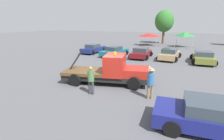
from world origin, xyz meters
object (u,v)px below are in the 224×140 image
object	(u,v)px
person_at_hood	(91,78)
parked_car_teal	(114,51)
tow_truck	(111,71)
foreground_car	(216,117)
tree_left	(164,21)
parked_car_olive	(203,57)
parked_car_navy	(93,49)
parked_car_maroon	(141,53)
traffic_cone	(149,69)
person_near_truck	(151,81)
canopy_tent_green	(185,34)
parked_car_tan	(169,54)
canopy_tent_red	(149,35)

from	to	relation	value
person_at_hood	parked_car_teal	bearing A→B (deg)	15.62
tow_truck	foreground_car	xyz separation A→B (m)	(6.44, -3.58, -0.27)
tree_left	parked_car_olive	bearing A→B (deg)	-67.53
parked_car_navy	parked_car_maroon	bearing A→B (deg)	-94.96
person_at_hood	traffic_cone	bearing A→B (deg)	-18.87
tree_left	traffic_cone	bearing A→B (deg)	-82.89
person_near_truck	canopy_tent_green	distance (m)	26.00
parked_car_navy	parked_car_tan	xyz separation A→B (m)	(11.05, -0.22, 0.00)
parked_car_navy	traffic_cone	bearing A→B (deg)	-123.68
parked_car_teal	tree_left	distance (m)	19.45
parked_car_olive	tree_left	world-z (taller)	tree_left
parked_car_teal	canopy_tent_green	bearing A→B (deg)	-19.87
person_at_hood	tree_left	bearing A→B (deg)	-1.02
canopy_tent_green	traffic_cone	bearing A→B (deg)	-94.39
tree_left	parked_car_navy	bearing A→B (deg)	-112.00
parked_car_navy	parked_car_olive	xyz separation A→B (m)	(14.72, -0.64, 0.00)
tow_truck	traffic_cone	bearing A→B (deg)	53.95
parked_car_tan	tree_left	bearing A→B (deg)	14.54
foreground_car	parked_car_tan	bearing A→B (deg)	98.72
foreground_car	canopy_tent_green	bearing A→B (deg)	90.47
parked_car_olive	person_at_hood	bearing A→B (deg)	148.20
parked_car_teal	foreground_car	bearing A→B (deg)	-132.92
parked_car_tan	traffic_cone	world-z (taller)	parked_car_tan
parked_car_tan	canopy_tent_red	xyz separation A→B (m)	(-5.82, 13.15, 1.47)
parked_car_teal	traffic_cone	size ratio (longest dim) A/B	9.00
canopy_tent_green	tree_left	bearing A→B (deg)	135.19
canopy_tent_green	tree_left	world-z (taller)	tree_left
foreground_car	tree_left	xyz separation A→B (m)	(-7.78, 32.63, 4.14)
canopy_tent_red	canopy_tent_green	bearing A→B (deg)	1.59
parked_car_teal	traffic_cone	world-z (taller)	parked_car_teal
canopy_tent_red	tree_left	xyz separation A→B (m)	(1.90, 4.75, 2.67)
parked_car_teal	canopy_tent_red	distance (m)	14.12
tow_truck	parked_car_olive	world-z (taller)	tow_truck
canopy_tent_green	traffic_cone	distance (m)	20.18
person_near_truck	parked_car_navy	world-z (taller)	person_near_truck
person_near_truck	parked_car_maroon	distance (m)	12.84
person_near_truck	parked_car_tan	distance (m)	12.66
traffic_cone	parked_car_navy	bearing A→B (deg)	145.94
parked_car_tan	canopy_tent_green	bearing A→B (deg)	-0.74
person_at_hood	parked_car_olive	distance (m)	14.61
foreground_car	traffic_cone	distance (m)	9.34
parked_car_maroon	parked_car_olive	bearing A→B (deg)	-92.77
person_at_hood	parked_car_tan	bearing A→B (deg)	-14.70
traffic_cone	parked_car_olive	bearing A→B (deg)	54.18
foreground_car	canopy_tent_red	world-z (taller)	canopy_tent_red
tow_truck	parked_car_teal	bearing A→B (deg)	98.66
parked_car_olive	canopy_tent_red	distance (m)	16.62
person_near_truck	parked_car_navy	xyz separation A→B (m)	(-11.74, 12.86, -0.44)
parked_car_navy	parked_car_teal	bearing A→B (deg)	-104.51
parked_car_teal	canopy_tent_green	world-z (taller)	canopy_tent_green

